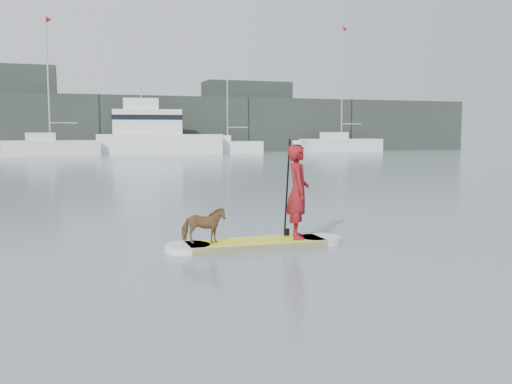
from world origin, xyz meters
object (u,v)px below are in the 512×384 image
object	(u,v)px
dog	(203,225)
paddler	(298,192)
sailboat_d	(50,146)
motor_yacht_a	(155,134)
sailboat_f	(341,144)
paddleboard	(256,244)
sailboat_e	(227,146)

from	to	relation	value
dog	paddler	bearing A→B (deg)	-79.70
sailboat_d	motor_yacht_a	distance (m)	9.95
sailboat_d	sailboat_f	size ratio (longest dim) A/B	0.91
paddler	sailboat_f	bearing A→B (deg)	-11.29
sailboat_f	sailboat_d	bearing A→B (deg)	-179.22
paddleboard	dog	size ratio (longest dim) A/B	4.34
paddler	sailboat_f	size ratio (longest dim) A/B	0.13
dog	sailboat_f	size ratio (longest dim) A/B	0.06
paddler	motor_yacht_a	xyz separation A→B (m)	(4.03, 47.16, 1.03)
paddleboard	dog	distance (m)	1.04
dog	sailboat_e	bearing A→B (deg)	-4.99
dog	sailboat_e	size ratio (longest dim) A/B	0.07
paddler	motor_yacht_a	bearing A→B (deg)	11.11
sailboat_f	motor_yacht_a	bearing A→B (deg)	177.87
paddler	motor_yacht_a	distance (m)	47.34
paddler	sailboat_e	distance (m)	48.18
paddleboard	dog	world-z (taller)	dog
dog	motor_yacht_a	bearing A→B (deg)	3.62
paddler	motor_yacht_a	world-z (taller)	motor_yacht_a
paddler	paddleboard	bearing A→B (deg)	105.66
dog	sailboat_d	world-z (taller)	sailboat_d
sailboat_f	motor_yacht_a	xyz separation A→B (m)	(-20.44, -0.29, 1.10)
dog	sailboat_d	size ratio (longest dim) A/B	0.06
sailboat_d	motor_yacht_a	world-z (taller)	sailboat_d
sailboat_d	dog	bearing A→B (deg)	-95.32
paddleboard	paddler	distance (m)	1.23
sailboat_e	motor_yacht_a	bearing A→B (deg)	-172.31
paddler	sailboat_d	xyz separation A→B (m)	(-5.72, 45.49, -0.10)
dog	motor_yacht_a	size ratio (longest dim) A/B	0.06
sailboat_f	paddleboard	bearing A→B (deg)	-120.98
paddler	sailboat_e	xyz separation A→B (m)	(11.32, 46.83, -0.25)
sailboat_d	sailboat_e	distance (m)	17.09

